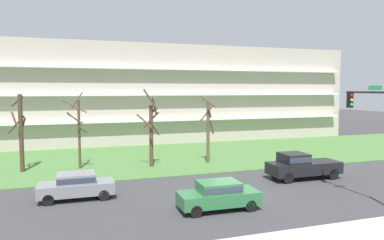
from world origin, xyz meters
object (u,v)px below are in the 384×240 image
object	(u,v)px
tree_left	(79,130)
tree_center	(151,130)
sedan_green_center_left	(219,194)
tree_right	(208,129)
sedan_gray_center_right	(76,185)
pickup_black_near_left	(301,165)
tree_far_left	(21,131)

from	to	relation	value
tree_left	tree_center	size ratio (longest dim) A/B	0.96
sedan_green_center_left	tree_right	bearing A→B (deg)	72.90
sedan_green_center_left	sedan_gray_center_right	world-z (taller)	same
pickup_black_near_left	sedan_gray_center_right	bearing A→B (deg)	0.70
tree_left	pickup_black_near_left	size ratio (longest dim) A/B	1.17
sedan_gray_center_right	tree_right	bearing A→B (deg)	-146.25
tree_left	sedan_green_center_left	bearing A→B (deg)	-61.75
tree_center	tree_left	bearing A→B (deg)	169.22
tree_right	pickup_black_near_left	size ratio (longest dim) A/B	1.11
tree_center	sedan_gray_center_right	world-z (taller)	tree_center
tree_far_left	sedan_gray_center_right	xyz separation A→B (m)	(4.01, -8.81, -2.42)
tree_left	pickup_black_near_left	distance (m)	17.73
tree_far_left	sedan_gray_center_right	world-z (taller)	tree_far_left
sedan_green_center_left	sedan_gray_center_right	xyz separation A→B (m)	(-7.33, 4.50, 0.00)
tree_left	tree_right	distance (m)	10.99
tree_right	tree_far_left	bearing A→B (deg)	174.88
tree_right	sedan_green_center_left	distance (m)	12.77
tree_far_left	sedan_gray_center_right	bearing A→B (deg)	-65.52
sedan_gray_center_right	tree_left	bearing A→B (deg)	-92.00
tree_center	tree_right	xyz separation A→B (m)	(5.14, 0.05, -0.07)
sedan_gray_center_right	pickup_black_near_left	bearing A→B (deg)	-179.61
tree_far_left	pickup_black_near_left	bearing A→B (deg)	-24.01
tree_far_left	sedan_green_center_left	size ratio (longest dim) A/B	1.40
tree_far_left	tree_center	bearing A→B (deg)	-7.96
tree_far_left	pickup_black_near_left	world-z (taller)	tree_far_left
pickup_black_near_left	sedan_green_center_left	size ratio (longest dim) A/B	1.22
tree_center	sedan_green_center_left	world-z (taller)	tree_center
tree_left	tree_right	world-z (taller)	tree_left
tree_right	sedan_gray_center_right	distance (m)	13.70
tree_left	pickup_black_near_left	bearing A→B (deg)	-28.85
tree_center	sedan_green_center_left	xyz separation A→B (m)	(1.18, -11.89, -2.28)
tree_center	pickup_black_near_left	bearing A→B (deg)	-37.54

